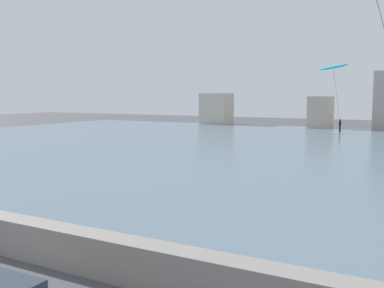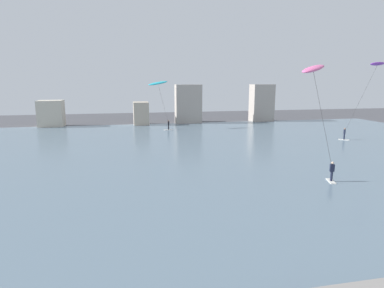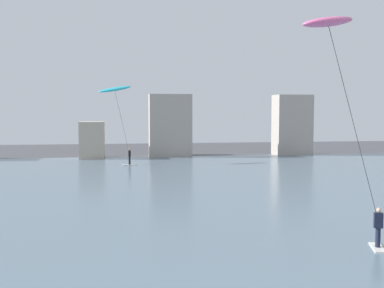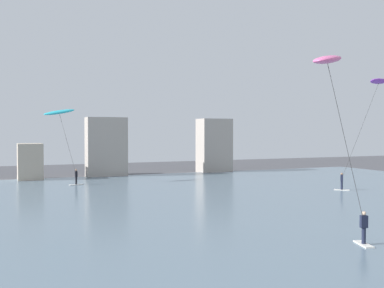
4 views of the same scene
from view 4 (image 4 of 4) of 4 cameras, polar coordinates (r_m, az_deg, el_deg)
The scene contains 5 objects.
water_bay at distance 31.10m, azimuth -8.87°, elevation -8.77°, with size 84.00×52.00×0.10m, color slate.
far_shore_buildings at distance 56.85m, azimuth -13.24°, elevation -1.08°, with size 44.46×5.50×7.44m.
kitesurfer_purple at distance 44.11m, azimuth 22.34°, elevation 6.16°, with size 4.21×4.21×10.45m.
kitesurfer_pink at distance 22.03m, azimuth 17.29°, elevation 8.56°, with size 4.37×3.08×9.38m.
kitesurfer_cyan at distance 49.53m, azimuth -16.45°, elevation 3.27°, with size 3.91×3.38×8.20m.
Camera 4 is at (-7.52, 0.84, 5.61)m, focal length 41.71 mm.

